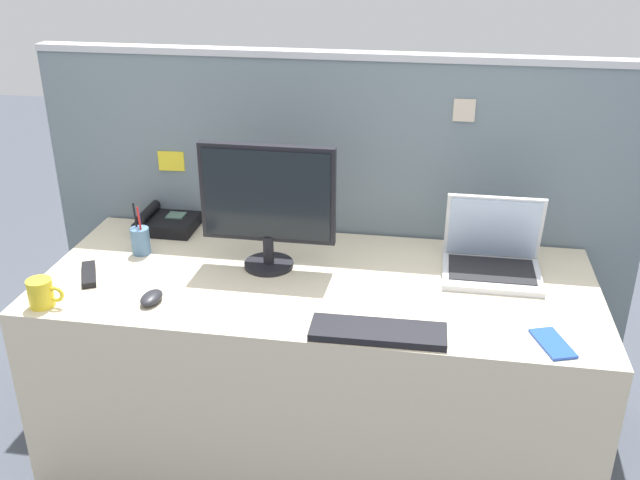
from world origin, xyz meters
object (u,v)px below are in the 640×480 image
object	(u,v)px
desktop_monitor	(267,200)
cell_phone_blue_case	(553,343)
laptop	(492,254)
computer_mouse_right_hand	(151,298)
tv_remote	(89,274)
coffee_mug	(42,293)
desk_phone	(166,222)
keyboard_main	(378,332)
pen_cup	(141,240)

from	to	relation	value
desktop_monitor	cell_phone_blue_case	world-z (taller)	desktop_monitor
desktop_monitor	laptop	distance (m)	0.77
computer_mouse_right_hand	cell_phone_blue_case	xyz separation A→B (m)	(1.20, -0.04, -0.01)
desktop_monitor	cell_phone_blue_case	size ratio (longest dim) A/B	2.92
desktop_monitor	tv_remote	size ratio (longest dim) A/B	2.67
laptop	coffee_mug	xyz separation A→B (m)	(-1.37, -0.47, -0.02)
desk_phone	computer_mouse_right_hand	world-z (taller)	desk_phone
tv_remote	coffee_mug	size ratio (longest dim) A/B	1.48
laptop	tv_remote	xyz separation A→B (m)	(-1.32, -0.26, -0.05)
laptop	tv_remote	distance (m)	1.35
laptop	desk_phone	world-z (taller)	laptop
computer_mouse_right_hand	cell_phone_blue_case	size ratio (longest dim) A/B	0.64
tv_remote	cell_phone_blue_case	bearing A→B (deg)	-33.13
keyboard_main	coffee_mug	world-z (taller)	coffee_mug
desktop_monitor	keyboard_main	xyz separation A→B (m)	(0.41, -0.38, -0.23)
desk_phone	cell_phone_blue_case	size ratio (longest dim) A/B	1.37
laptop	pen_cup	bearing A→B (deg)	-177.16
tv_remote	keyboard_main	bearing A→B (deg)	-38.08
desktop_monitor	tv_remote	world-z (taller)	desktop_monitor
computer_mouse_right_hand	desk_phone	bearing A→B (deg)	110.22
keyboard_main	pen_cup	bearing A→B (deg)	154.27
laptop	keyboard_main	bearing A→B (deg)	-126.10
keyboard_main	desktop_monitor	bearing A→B (deg)	135.71
keyboard_main	coffee_mug	xyz separation A→B (m)	(-1.03, -0.00, 0.03)
desktop_monitor	computer_mouse_right_hand	size ratio (longest dim) A/B	4.53
desktop_monitor	cell_phone_blue_case	distance (m)	0.99
desktop_monitor	laptop	size ratio (longest dim) A/B	1.41
cell_phone_blue_case	coffee_mug	xyz separation A→B (m)	(-1.52, -0.03, 0.04)
desk_phone	tv_remote	xyz separation A→B (m)	(-0.11, -0.42, -0.02)
coffee_mug	tv_remote	bearing A→B (deg)	75.73
computer_mouse_right_hand	keyboard_main	bearing A→B (deg)	-1.67
pen_cup	desk_phone	bearing A→B (deg)	86.79
keyboard_main	cell_phone_blue_case	bearing A→B (deg)	2.49
coffee_mug	cell_phone_blue_case	bearing A→B (deg)	1.14
desk_phone	cell_phone_blue_case	distance (m)	1.48
keyboard_main	cell_phone_blue_case	world-z (taller)	keyboard_main
desktop_monitor	laptop	world-z (taller)	desktop_monitor
desktop_monitor	pen_cup	xyz separation A→B (m)	(-0.47, 0.02, -0.19)
cell_phone_blue_case	pen_cup	bearing A→B (deg)	145.10
pen_cup	laptop	bearing A→B (deg)	2.84
desktop_monitor	computer_mouse_right_hand	bearing A→B (deg)	-134.38
cell_phone_blue_case	coffee_mug	bearing A→B (deg)	161.56
laptop	pen_cup	distance (m)	1.22
desk_phone	pen_cup	bearing A→B (deg)	-93.21
keyboard_main	coffee_mug	bearing A→B (deg)	179.01
desk_phone	tv_remote	world-z (taller)	desk_phone
coffee_mug	pen_cup	bearing A→B (deg)	69.17
tv_remote	computer_mouse_right_hand	bearing A→B (deg)	-51.71
desktop_monitor	tv_remote	xyz separation A→B (m)	(-0.57, -0.18, -0.23)
cell_phone_blue_case	tv_remote	distance (m)	1.48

